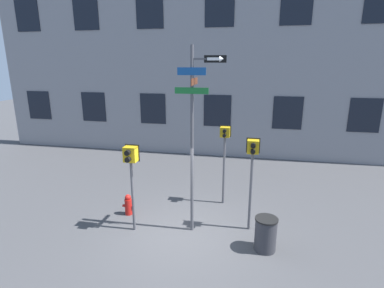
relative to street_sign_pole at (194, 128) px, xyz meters
The scene contains 8 objects.
ground_plane 3.10m from the street_sign_pole, 131.46° to the right, with size 60.00×60.00×0.00m, color #424244.
building_facade 8.71m from the street_sign_pole, 92.00° to the left, with size 24.00×0.63×14.33m.
street_sign_pole is the anchor object (origin of this frame).
pedestrian_signal_left 2.03m from the street_sign_pole, 169.03° to the right, with size 0.41×0.40×2.56m.
pedestrian_signal_right 1.86m from the street_sign_pole, 13.67° to the left, with size 0.38×0.40×2.74m.
pedestrian_signal_across 2.25m from the street_sign_pole, 71.44° to the left, with size 0.38×0.40×2.74m.
fire_hydrant 3.58m from the street_sign_pole, 167.42° to the left, with size 0.39×0.23×0.69m.
trash_bin 3.34m from the street_sign_pole, 15.58° to the right, with size 0.59×0.59×0.91m.
Camera 1 is at (1.79, -7.36, 4.74)m, focal length 28.00 mm.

